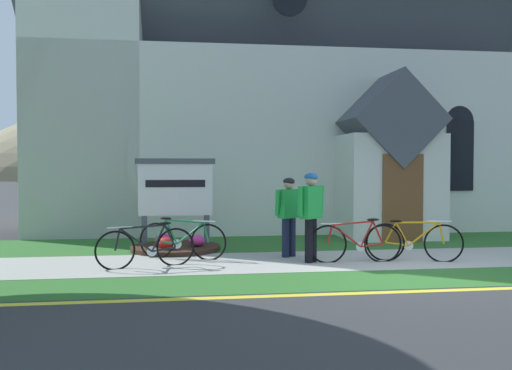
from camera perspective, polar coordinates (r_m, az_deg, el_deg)
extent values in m
plane|color=#333335|center=(13.19, 9.93, -5.95)|extent=(140.00, 140.00, 0.00)
cube|color=#A8A59E|center=(10.65, 7.54, -7.79)|extent=(32.00, 2.23, 0.01)
cube|color=#2D6628|center=(8.93, 10.71, -9.71)|extent=(32.00, 1.44, 0.01)
cube|color=#2D6628|center=(13.02, 4.64, -6.01)|extent=(24.00, 2.72, 0.01)
cube|color=yellow|center=(8.13, 12.69, -10.89)|extent=(28.00, 0.16, 0.01)
cube|color=silver|center=(19.38, 0.45, 3.90)|extent=(13.46, 10.43, 4.94)
cube|color=#4C515B|center=(19.96, 0.45, 15.90)|extent=(13.96, 10.62, 10.62)
cube|color=silver|center=(16.20, -17.13, 17.25)|extent=(2.92, 2.92, 12.21)
cube|color=silver|center=(14.16, 13.78, -0.16)|extent=(2.40, 1.60, 2.60)
cube|color=#4C515B|center=(14.20, 13.83, 6.51)|extent=(2.40, 1.80, 2.40)
cube|color=brown|center=(13.41, 15.06, -1.35)|extent=(1.00, 0.06, 2.10)
cube|color=black|center=(15.82, 20.50, 2.89)|extent=(0.76, 0.06, 1.90)
cone|color=black|center=(15.86, 20.54, 6.32)|extent=(0.80, 0.06, 0.80)
cube|color=#474C56|center=(12.32, -11.57, -4.83)|extent=(0.12, 0.12, 0.72)
cube|color=#474C56|center=(12.33, -5.17, -4.80)|extent=(0.12, 0.12, 0.72)
cube|color=white|center=(12.23, -8.39, -0.49)|extent=(1.63, 0.11, 1.14)
cube|color=#474C56|center=(12.22, -8.41, 2.48)|extent=(1.75, 0.15, 0.12)
cube|color=black|center=(12.18, -8.39, 0.15)|extent=(1.31, 0.03, 0.16)
cylinder|color=#382319|center=(11.94, -8.38, -6.52)|extent=(1.92, 1.92, 0.10)
ellipsoid|color=#CC338C|center=(11.81, -6.22, -5.78)|extent=(0.36, 0.36, 0.24)
ellipsoid|color=#CC338C|center=(12.18, -9.66, -5.56)|extent=(0.36, 0.36, 0.24)
ellipsoid|color=red|center=(11.48, -9.43, -6.01)|extent=(0.36, 0.36, 0.24)
torus|color=black|center=(10.80, 13.34, -5.84)|extent=(0.71, 0.25, 0.74)
torus|color=black|center=(10.92, 18.99, -5.81)|extent=(0.71, 0.25, 0.74)
cylinder|color=orange|center=(10.85, 17.10, -4.92)|extent=(0.57, 0.21, 0.48)
cylinder|color=orange|center=(10.81, 16.49, -3.78)|extent=(0.77, 0.27, 0.05)
cylinder|color=orange|center=(10.80, 15.00, -4.97)|extent=(0.27, 0.11, 0.45)
cylinder|color=orange|center=(10.82, 14.48, -5.98)|extent=(0.42, 0.16, 0.09)
cylinder|color=orange|center=(10.78, 13.86, -4.84)|extent=(0.23, 0.10, 0.40)
cylinder|color=orange|center=(10.89, 18.78, -4.77)|extent=(0.13, 0.07, 0.41)
ellipsoid|color=black|center=(10.77, 14.39, -3.66)|extent=(0.25, 0.15, 0.05)
cylinder|color=silver|center=(10.86, 18.57, -3.62)|extent=(0.43, 0.16, 0.03)
cylinder|color=silver|center=(10.84, 15.62, -6.11)|extent=(0.18, 0.07, 0.18)
torus|color=black|center=(10.62, 13.08, -5.98)|extent=(0.73, 0.07, 0.73)
torus|color=black|center=(10.34, 7.49, -6.16)|extent=(0.73, 0.07, 0.73)
cylinder|color=#A51E19|center=(10.41, 9.43, -5.25)|extent=(0.57, 0.06, 0.45)
cylinder|color=#A51E19|center=(10.41, 10.05, -3.93)|extent=(0.78, 0.07, 0.10)
cylinder|color=#A51E19|center=(10.51, 11.49, -5.03)|extent=(0.27, 0.05, 0.49)
cylinder|color=#A51E19|center=(10.56, 11.98, -6.16)|extent=(0.43, 0.06, 0.09)
cylinder|color=#A51E19|center=(10.57, 12.59, -4.85)|extent=(0.22, 0.05, 0.44)
cylinder|color=#A51E19|center=(10.33, 7.72, -5.15)|extent=(0.12, 0.04, 0.37)
ellipsoid|color=black|center=(10.51, 12.11, -3.55)|extent=(0.24, 0.09, 0.05)
cylinder|color=silver|center=(10.31, 7.96, -4.03)|extent=(0.44, 0.05, 0.03)
cylinder|color=silver|center=(10.51, 10.88, -6.34)|extent=(0.18, 0.03, 0.18)
torus|color=black|center=(10.10, -8.40, -6.44)|extent=(0.69, 0.22, 0.70)
torus|color=black|center=(9.89, -14.49, -6.65)|extent=(0.69, 0.22, 0.70)
cylinder|color=black|center=(9.93, -12.40, -5.64)|extent=(0.57, 0.18, 0.46)
cylinder|color=black|center=(9.92, -11.73, -4.29)|extent=(0.78, 0.24, 0.07)
cylinder|color=black|center=(10.00, -10.15, -5.48)|extent=(0.27, 0.10, 0.48)
cylinder|color=black|center=(10.05, -9.60, -6.63)|extent=(0.43, 0.15, 0.09)
cylinder|color=black|center=(10.05, -8.95, -5.29)|extent=(0.23, 0.09, 0.43)
cylinder|color=black|center=(9.87, -14.25, -5.55)|extent=(0.13, 0.07, 0.39)
ellipsoid|color=black|center=(10.00, -9.49, -3.97)|extent=(0.25, 0.14, 0.05)
cylinder|color=silver|center=(9.85, -14.01, -4.32)|extent=(0.43, 0.14, 0.03)
cylinder|color=silver|center=(10.01, -10.80, -6.81)|extent=(0.18, 0.07, 0.18)
torus|color=black|center=(10.97, -10.32, -5.74)|extent=(0.69, 0.28, 0.72)
torus|color=black|center=(10.62, -4.99, -5.98)|extent=(0.69, 0.28, 0.72)
cylinder|color=#19723F|center=(10.71, -6.85, -5.02)|extent=(0.55, 0.23, 0.46)
cylinder|color=#19723F|center=(10.72, -7.44, -3.76)|extent=(0.75, 0.30, 0.07)
cylinder|color=#19723F|center=(10.84, -8.82, -4.86)|extent=(0.26, 0.12, 0.48)
cylinder|color=#19723F|center=(10.90, -9.29, -5.93)|extent=(0.42, 0.18, 0.09)
cylinder|color=#19723F|center=(10.91, -9.87, -4.68)|extent=(0.22, 0.11, 0.43)
cylinder|color=#19723F|center=(10.61, -5.21, -4.94)|extent=(0.13, 0.07, 0.39)
ellipsoid|color=black|center=(10.85, -9.40, -3.45)|extent=(0.25, 0.16, 0.05)
cylinder|color=silver|center=(10.60, -5.43, -3.80)|extent=(0.42, 0.18, 0.03)
cylinder|color=silver|center=(10.83, -8.23, -6.11)|extent=(0.18, 0.08, 0.18)
cylinder|color=black|center=(10.26, 5.53, -5.83)|extent=(0.15, 0.15, 0.83)
cylinder|color=black|center=(10.37, 5.95, -5.75)|extent=(0.15, 0.15, 0.83)
cube|color=green|center=(10.25, 5.75, -1.79)|extent=(0.48, 0.46, 0.61)
sphere|color=tan|center=(10.23, 5.76, 0.50)|extent=(0.22, 0.22, 0.22)
ellipsoid|color=#1E59B2|center=(10.23, 5.76, 0.84)|extent=(0.35, 0.35, 0.15)
cylinder|color=green|center=(10.04, 4.64, -1.70)|extent=(0.09, 0.09, 0.55)
cylinder|color=green|center=(10.46, 6.82, -1.56)|extent=(0.09, 0.15, 0.55)
cylinder|color=#191E38|center=(10.85, 3.11, -5.54)|extent=(0.15, 0.15, 0.78)
cylinder|color=#191E38|center=(10.97, 3.77, -5.46)|extent=(0.15, 0.15, 0.78)
cube|color=green|center=(10.84, 3.45, -1.95)|extent=(0.48, 0.41, 0.57)
sphere|color=tan|center=(10.82, 3.45, 0.09)|extent=(0.20, 0.20, 0.20)
ellipsoid|color=black|center=(10.82, 3.45, 0.38)|extent=(0.32, 0.33, 0.14)
cylinder|color=green|center=(10.68, 2.26, -1.85)|extent=(0.09, 0.19, 0.52)
cylinder|color=green|center=(11.00, 4.60, -1.75)|extent=(0.09, 0.14, 0.52)
cylinder|color=#3D2D1E|center=(22.04, 24.27, -0.50)|extent=(0.31, 0.31, 1.87)
cone|color=#23662D|center=(22.22, 24.41, 9.34)|extent=(3.37, 3.37, 5.72)
ellipsoid|color=#847A5B|center=(86.71, 0.37, 0.72)|extent=(89.13, 47.04, 27.52)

